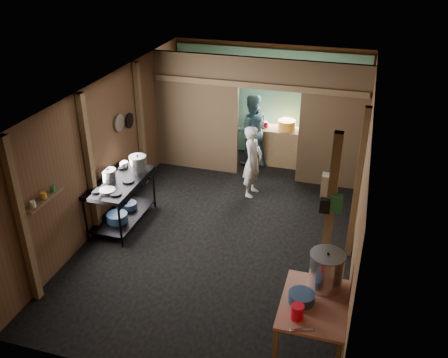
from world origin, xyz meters
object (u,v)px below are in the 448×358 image
(prep_table, at_px, (312,323))
(stove_pot_large, at_px, (138,164))
(yellow_tub, at_px, (287,125))
(cook, at_px, (253,161))
(gas_range, at_px, (122,202))
(stock_pot, at_px, (326,271))
(pink_bucket, at_px, (297,312))

(prep_table, relative_size, stove_pot_large, 3.60)
(yellow_tub, distance_m, cook, 1.66)
(gas_range, distance_m, stove_pot_large, 0.76)
(stock_pot, bearing_deg, gas_range, 157.47)
(stock_pot, bearing_deg, pink_bucket, -110.43)
(stock_pot, height_order, yellow_tub, stock_pot)
(pink_bucket, relative_size, cook, 0.13)
(stock_pot, distance_m, yellow_tub, 5.13)
(stock_pot, relative_size, pink_bucket, 2.78)
(prep_table, xyz_separation_m, cook, (-1.69, 3.69, 0.40))
(stock_pot, relative_size, yellow_tub, 1.38)
(pink_bucket, bearing_deg, stove_pot_large, 141.20)
(stove_pot_large, height_order, yellow_tub, stove_pot_large)
(prep_table, bearing_deg, yellow_tub, 103.84)
(yellow_tub, xyz_separation_m, cook, (-0.39, -1.60, -0.22))
(prep_table, height_order, stove_pot_large, stove_pot_large)
(cook, bearing_deg, stock_pot, -143.88)
(gas_range, bearing_deg, yellow_tub, 54.40)
(pink_bucket, bearing_deg, cook, 110.72)
(stock_pot, bearing_deg, cook, 118.11)
(stock_pot, xyz_separation_m, pink_bucket, (-0.26, -0.69, -0.15))
(stove_pot_large, relative_size, yellow_tub, 0.83)
(stove_pot_large, bearing_deg, gas_range, -111.03)
(gas_range, xyz_separation_m, cook, (2.02, 1.76, 0.29))
(gas_range, distance_m, stock_pot, 4.14)
(yellow_tub, bearing_deg, cook, -103.59)
(yellow_tub, bearing_deg, stove_pot_large, -127.46)
(pink_bucket, xyz_separation_m, cook, (-1.52, 4.02, -0.04))
(pink_bucket, bearing_deg, stock_pot, 69.57)
(stove_pot_large, relative_size, cook, 0.22)
(gas_range, height_order, stove_pot_large, stove_pot_large)
(gas_range, relative_size, stove_pot_large, 4.74)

